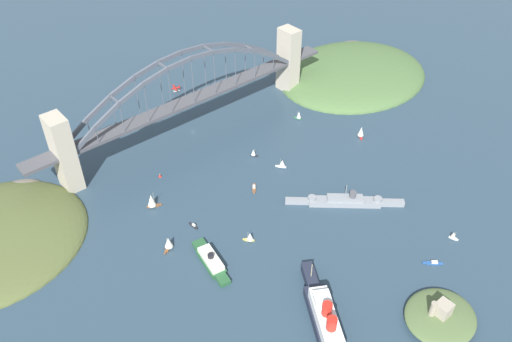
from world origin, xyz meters
The scene contains 21 objects.
ground_plane centered at (0.00, 0.00, 0.00)m, with size 1400.00×1400.00×0.00m, color #283D4C.
harbor_arch_bridge centered at (0.00, 0.00, 31.06)m, with size 270.09×18.05×69.83m.
headland_west_shore centered at (-171.01, 20.05, 0.00)m, with size 150.60×125.55×26.24m.
ocean_liner centered at (53.84, 201.98, 6.32)m, with size 52.00×80.32×21.34m.
naval_cruiser centered at (-30.16, 139.73, 2.94)m, with size 63.45×57.44×16.84m.
harbor_ferry_steamer centered at (72.21, 122.78, 2.57)m, with size 14.25×40.30×8.29m.
fort_island_mid_harbor centered at (0.39, 237.18, 3.57)m, with size 41.24×37.46×15.54m.
seaplane_taxiing_near_bridge centered at (-24.81, -62.66, 2.24)m, with size 8.17×10.94×5.09m.
seaplane_second_in_formation centered at (-22.20, -37.00, 2.22)m, with size 8.24×9.52×5.17m.
small_boat_0 centered at (-24.15, 81.55, 3.61)m, with size 6.60×7.66×7.68m.
small_boat_1 centered at (72.80, 55.98, 5.61)m, with size 9.94×7.49×12.15m.
small_boat_2 centered at (42.02, 123.65, 3.61)m, with size 6.36×6.87×7.66m.
small_boat_3 centered at (7.59, 86.78, 0.77)m, with size 7.64×8.77×2.16m.
small_boat_4 centered at (-78.61, 42.61, 3.84)m, with size 4.72×6.65×8.25m.
small_boat_5 centered at (-58.66, 206.25, 2.94)m, with size 4.23×6.00×6.32m.
small_boat_6 centered at (84.94, 95.63, 4.74)m, with size 9.06×7.12×10.10m.
small_boat_7 centered at (62.36, 90.05, 0.85)m, with size 2.14×8.02×2.43m.
small_boat_8 centered at (-16.61, 57.29, 3.27)m, with size 4.93×5.77×6.88m.
small_boat_9 centered at (-99.13, 93.20, 4.69)m, with size 7.22×7.85×10.16m.
small_boat_10 centered at (-31.50, 210.78, 0.71)m, with size 10.09×9.62×2.04m.
channel_marker_buoy centered at (51.73, 32.19, 1.12)m, with size 2.20×2.20×2.75m.
Camera 1 is at (189.66, 304.48, 249.10)m, focal length 37.15 mm.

